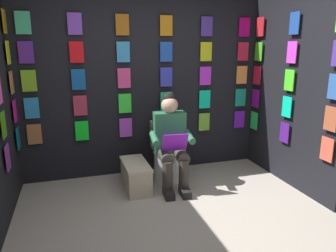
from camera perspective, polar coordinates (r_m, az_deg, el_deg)
The scene contains 6 objects.
ground_plane at distance 3.15m, azimuth 4.15°, elevation -19.61°, with size 30.00×30.00×0.00m, color #B2A899.
display_wall_back at distance 4.42m, azimuth -4.26°, elevation 7.25°, with size 3.42×0.14×2.45m.
display_wall_left at distance 4.31m, azimuth 21.71°, elevation 6.14°, with size 0.14×1.79×2.45m.
toilet at distance 4.28m, azimuth -0.14°, elevation -5.32°, with size 0.42×0.57×0.77m.
person_reading at distance 3.99m, azimuth 0.56°, elevation -2.66°, with size 0.55×0.71×1.19m.
comic_longbox_near at distance 4.05m, azimuth -5.82°, elevation -8.87°, with size 0.30×0.64×0.35m.
Camera 1 is at (0.97, 2.44, 1.74)m, focal length 33.94 mm.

